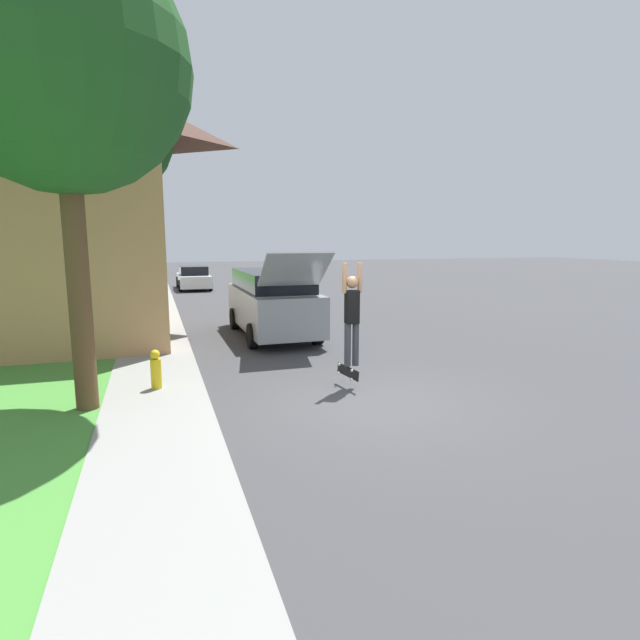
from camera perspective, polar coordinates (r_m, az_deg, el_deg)
ground_plane at (r=9.24m, az=5.13°, el=-9.22°), size 120.00×120.00×0.00m
sidewalk at (r=14.31m, az=-18.32°, el=-2.83°), size 1.80×80.00×0.10m
lawn_tree_near at (r=9.40m, az=-27.42°, el=24.41°), size 3.93×3.93×7.45m
lawn_tree_far at (r=17.20m, az=-23.89°, el=19.31°), size 4.33×4.33×8.27m
suv_parked at (r=15.18m, az=-5.49°, el=2.14°), size 2.07×5.77×2.62m
car_down_street at (r=30.67m, az=-14.25°, el=4.68°), size 1.89×4.30×1.38m
skateboarder at (r=9.72m, az=3.67°, el=0.80°), size 0.41×0.23×2.03m
skateboard at (r=9.94m, az=3.16°, el=-5.92°), size 0.20×0.80×0.24m
fire_hydrant at (r=10.02m, az=-18.24°, el=-5.43°), size 0.20×0.20×0.75m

